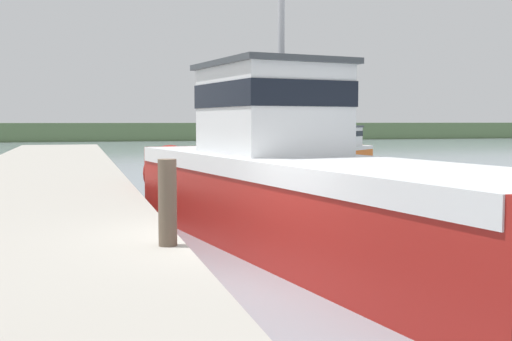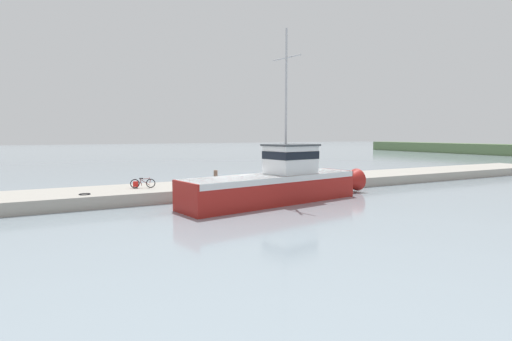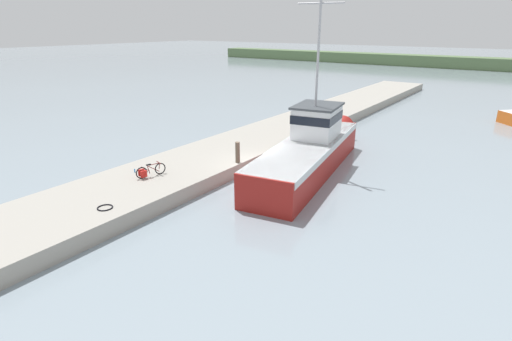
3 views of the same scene
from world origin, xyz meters
TOP-DOWN VIEW (x-y plane):
  - ground_plane at (0.00, 0.00)m, footprint 320.00×320.00m
  - far_shoreline at (30.00, 73.86)m, footprint 180.00×5.00m
  - fishing_boat_main at (1.86, 2.97)m, footprint 5.00×14.94m
  - boat_blue_far at (12.52, 25.24)m, footprint 5.83×5.79m
  - mooring_post at (-1.06, -0.41)m, footprint 0.26×0.26m

SIDE VIEW (x-z plane):
  - ground_plane at x=0.00m, z-range 0.00..0.00m
  - boat_blue_far at x=12.52m, z-range -0.30..1.95m
  - far_shoreline at x=30.00m, z-range 0.00..2.28m
  - fishing_boat_main at x=1.86m, z-range -4.22..6.87m
  - mooring_post at x=-1.06m, z-range 0.77..1.98m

